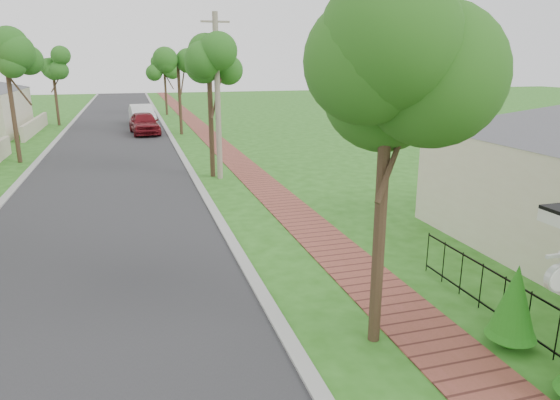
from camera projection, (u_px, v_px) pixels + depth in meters
name	position (u px, v px, depth m)	size (l,w,h in m)	color
road	(111.00, 165.00, 25.00)	(7.00, 120.00, 0.02)	#28282B
kerb_right	(185.00, 161.00, 26.00)	(0.30, 120.00, 0.10)	#9E9E99
kerb_left	(31.00, 169.00, 24.00)	(0.30, 120.00, 0.10)	#9E9E99
sidewalk	(234.00, 158.00, 26.71)	(1.50, 120.00, 0.03)	brown
picket_fence	(558.00, 333.00, 8.55)	(0.03, 8.02, 1.00)	black
street_trees	(110.00, 69.00, 30.14)	(10.70, 37.65, 5.89)	#382619
parked_car_red	(144.00, 123.00, 35.31)	(1.84, 4.58, 1.56)	maroon
parked_car_white	(142.00, 115.00, 40.22)	(1.73, 4.95, 1.63)	white
near_tree	(389.00, 71.00, 8.03)	(2.38, 2.38, 6.11)	#382619
utility_pole	(218.00, 97.00, 21.21)	(1.20, 0.24, 6.98)	gray
station_clock	(558.00, 276.00, 7.38)	(0.72, 0.13, 0.61)	silver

